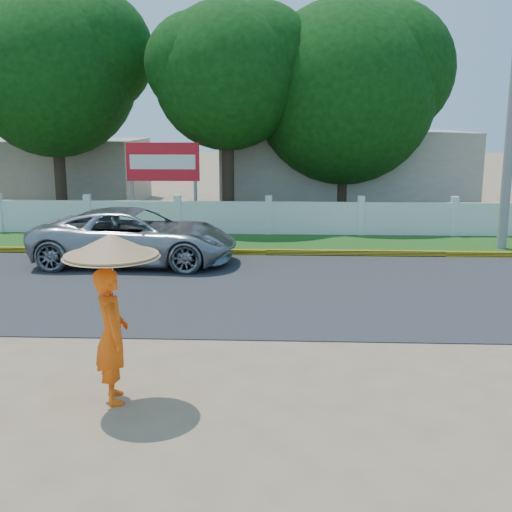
{
  "coord_description": "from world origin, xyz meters",
  "views": [
    {
      "loc": [
        0.52,
        -9.58,
        3.84
      ],
      "look_at": [
        0.0,
        2.0,
        1.3
      ],
      "focal_mm": 45.0,
      "sensor_mm": 36.0,
      "label": 1
    }
  ],
  "objects": [
    {
      "name": "vehicle",
      "position": [
        -3.4,
        6.81,
        0.74
      ],
      "size": [
        5.34,
        2.53,
        1.47
      ],
      "primitive_type": "imported",
      "rotation": [
        0.0,
        0.0,
        1.55
      ],
      "color": "#9CA0A4",
      "rests_on": "ground"
    },
    {
      "name": "road",
      "position": [
        0.0,
        4.5,
        0.01
      ],
      "size": [
        60.0,
        7.0,
        0.02
      ],
      "primitive_type": "cube",
      "color": "#38383A",
      "rests_on": "ground"
    },
    {
      "name": "building_near",
      "position": [
        3.0,
        18.0,
        1.6
      ],
      "size": [
        10.0,
        6.0,
        3.2
      ],
      "primitive_type": "cube",
      "color": "#B7AD99",
      "rests_on": "ground"
    },
    {
      "name": "ground",
      "position": [
        0.0,
        0.0,
        0.0
      ],
      "size": [
        120.0,
        120.0,
        0.0
      ],
      "primitive_type": "plane",
      "color": "#9E8460",
      "rests_on": "ground"
    },
    {
      "name": "tree_row",
      "position": [
        0.06,
        14.68,
        4.93
      ],
      "size": [
        34.72,
        7.46,
        8.5
      ],
      "color": "#473828",
      "rests_on": "ground"
    },
    {
      "name": "grass_verge",
      "position": [
        0.0,
        9.75,
        0.01
      ],
      "size": [
        60.0,
        3.5,
        0.03
      ],
      "primitive_type": "cube",
      "color": "#2D601E",
      "rests_on": "ground"
    },
    {
      "name": "fence",
      "position": [
        0.0,
        11.2,
        0.55
      ],
      "size": [
        40.0,
        0.1,
        1.1
      ],
      "primitive_type": "cube",
      "color": "silver",
      "rests_on": "ground"
    },
    {
      "name": "curb",
      "position": [
        0.0,
        8.05,
        0.08
      ],
      "size": [
        40.0,
        0.18,
        0.16
      ],
      "primitive_type": "cube",
      "color": "yellow",
      "rests_on": "ground"
    },
    {
      "name": "monk_with_parasol",
      "position": [
        -1.77,
        -1.44,
        1.52
      ],
      "size": [
        1.28,
        1.28,
        2.34
      ],
      "color": "#FF5A0D",
      "rests_on": "ground"
    },
    {
      "name": "billboard",
      "position": [
        -3.65,
        12.3,
        2.14
      ],
      "size": [
        2.5,
        0.13,
        2.95
      ],
      "color": "gray",
      "rests_on": "ground"
    },
    {
      "name": "building_far",
      "position": [
        -10.0,
        19.0,
        1.4
      ],
      "size": [
        8.0,
        5.0,
        2.8
      ],
      "primitive_type": "cube",
      "color": "#B7AD99",
      "rests_on": "ground"
    }
  ]
}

